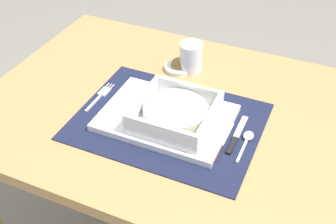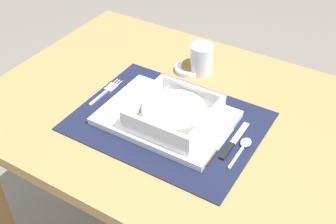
{
  "view_description": "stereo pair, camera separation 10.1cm",
  "coord_description": "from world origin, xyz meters",
  "px_view_note": "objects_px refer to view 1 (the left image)",
  "views": [
    {
      "loc": [
        0.34,
        -0.78,
        1.38
      ],
      "look_at": [
        0.02,
        -0.06,
        0.74
      ],
      "focal_mm": 46.05,
      "sensor_mm": 36.0,
      "label": 1
    },
    {
      "loc": [
        0.43,
        -0.73,
        1.38
      ],
      "look_at": [
        0.02,
        -0.06,
        0.74
      ],
      "focal_mm": 46.05,
      "sensor_mm": 36.0,
      "label": 2
    }
  ],
  "objects_px": {
    "fork": "(101,95)",
    "bread_knife": "(221,144)",
    "porridge_bowl": "(175,113)",
    "drinking_glass": "(191,58)",
    "butter_knife": "(236,137)",
    "condiment_saucer": "(178,66)",
    "dining_table": "(170,138)",
    "spoon": "(247,139)"
  },
  "relations": [
    {
      "from": "butter_knife",
      "to": "porridge_bowl",
      "type": "bearing_deg",
      "value": -171.89
    },
    {
      "from": "bread_knife",
      "to": "drinking_glass",
      "type": "relative_size",
      "value": 1.69
    },
    {
      "from": "porridge_bowl",
      "to": "butter_knife",
      "type": "xyz_separation_m",
      "value": [
        0.14,
        0.02,
        -0.03
      ]
    },
    {
      "from": "butter_knife",
      "to": "drinking_glass",
      "type": "bearing_deg",
      "value": 133.28
    },
    {
      "from": "spoon",
      "to": "condiment_saucer",
      "type": "relative_size",
      "value": 1.36
    },
    {
      "from": "porridge_bowl",
      "to": "bread_knife",
      "type": "bearing_deg",
      "value": -9.46
    },
    {
      "from": "condiment_saucer",
      "to": "dining_table",
      "type": "bearing_deg",
      "value": -74.49
    },
    {
      "from": "dining_table",
      "to": "bread_knife",
      "type": "xyz_separation_m",
      "value": [
        0.16,
        -0.08,
        0.11
      ]
    },
    {
      "from": "fork",
      "to": "spoon",
      "type": "xyz_separation_m",
      "value": [
        0.39,
        -0.01,
        0.0
      ]
    },
    {
      "from": "dining_table",
      "to": "spoon",
      "type": "xyz_separation_m",
      "value": [
        0.21,
        -0.05,
        0.11
      ]
    },
    {
      "from": "spoon",
      "to": "porridge_bowl",
      "type": "bearing_deg",
      "value": -173.44
    },
    {
      "from": "porridge_bowl",
      "to": "drinking_glass",
      "type": "height_order",
      "value": "drinking_glass"
    },
    {
      "from": "condiment_saucer",
      "to": "spoon",
      "type": "bearing_deg",
      "value": -39.24
    },
    {
      "from": "dining_table",
      "to": "bread_knife",
      "type": "height_order",
      "value": "bread_knife"
    },
    {
      "from": "dining_table",
      "to": "butter_knife",
      "type": "xyz_separation_m",
      "value": [
        0.19,
        -0.05,
        0.11
      ]
    },
    {
      "from": "fork",
      "to": "drinking_glass",
      "type": "bearing_deg",
      "value": 48.42
    },
    {
      "from": "condiment_saucer",
      "to": "butter_knife",
      "type": "bearing_deg",
      "value": -42.52
    },
    {
      "from": "drinking_glass",
      "to": "spoon",
      "type": "bearing_deg",
      "value": -44.56
    },
    {
      "from": "fork",
      "to": "butter_knife",
      "type": "relative_size",
      "value": 0.92
    },
    {
      "from": "spoon",
      "to": "drinking_glass",
      "type": "relative_size",
      "value": 1.28
    },
    {
      "from": "porridge_bowl",
      "to": "fork",
      "type": "height_order",
      "value": "porridge_bowl"
    },
    {
      "from": "porridge_bowl",
      "to": "butter_knife",
      "type": "distance_m",
      "value": 0.15
    },
    {
      "from": "spoon",
      "to": "butter_knife",
      "type": "height_order",
      "value": "spoon"
    },
    {
      "from": "butter_knife",
      "to": "drinking_glass",
      "type": "xyz_separation_m",
      "value": [
        -0.2,
        0.22,
        0.03
      ]
    },
    {
      "from": "butter_knife",
      "to": "drinking_glass",
      "type": "height_order",
      "value": "drinking_glass"
    },
    {
      "from": "butter_knife",
      "to": "bread_knife",
      "type": "relative_size",
      "value": 0.99
    },
    {
      "from": "porridge_bowl",
      "to": "fork",
      "type": "xyz_separation_m",
      "value": [
        -0.22,
        0.03,
        -0.03
      ]
    },
    {
      "from": "fork",
      "to": "spoon",
      "type": "height_order",
      "value": "spoon"
    },
    {
      "from": "fork",
      "to": "bread_knife",
      "type": "distance_m",
      "value": 0.34
    },
    {
      "from": "porridge_bowl",
      "to": "dining_table",
      "type": "bearing_deg",
      "value": 122.77
    },
    {
      "from": "dining_table",
      "to": "butter_knife",
      "type": "height_order",
      "value": "butter_knife"
    },
    {
      "from": "fork",
      "to": "condiment_saucer",
      "type": "height_order",
      "value": "condiment_saucer"
    },
    {
      "from": "drinking_glass",
      "to": "butter_knife",
      "type": "bearing_deg",
      "value": -48.29
    },
    {
      "from": "spoon",
      "to": "butter_knife",
      "type": "distance_m",
      "value": 0.03
    },
    {
      "from": "fork",
      "to": "porridge_bowl",
      "type": "bearing_deg",
      "value": -11.68
    },
    {
      "from": "fork",
      "to": "drinking_glass",
      "type": "height_order",
      "value": "drinking_glass"
    },
    {
      "from": "dining_table",
      "to": "spoon",
      "type": "relative_size",
      "value": 8.93
    },
    {
      "from": "fork",
      "to": "bread_knife",
      "type": "xyz_separation_m",
      "value": [
        0.34,
        -0.05,
        0.0
      ]
    },
    {
      "from": "dining_table",
      "to": "condiment_saucer",
      "type": "distance_m",
      "value": 0.21
    },
    {
      "from": "fork",
      "to": "drinking_glass",
      "type": "distance_m",
      "value": 0.27
    },
    {
      "from": "dining_table",
      "to": "porridge_bowl",
      "type": "xyz_separation_m",
      "value": [
        0.04,
        -0.06,
        0.14
      ]
    },
    {
      "from": "porridge_bowl",
      "to": "fork",
      "type": "bearing_deg",
      "value": 171.79
    }
  ]
}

